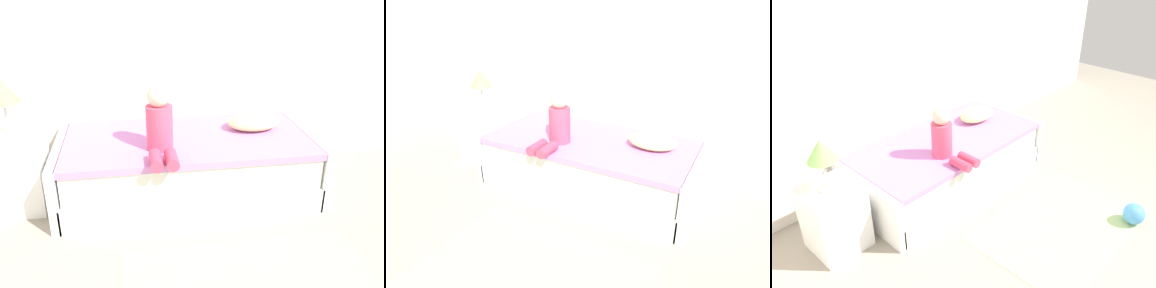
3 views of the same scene
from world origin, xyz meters
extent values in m
cube|color=silver|center=(0.00, 2.60, 1.45)|extent=(7.20, 0.10, 2.90)
cube|color=white|center=(-0.23, 2.00, 0.10)|extent=(2.00, 1.00, 0.20)
cube|color=white|center=(-0.23, 2.00, 0.33)|extent=(1.94, 0.94, 0.25)
cube|color=#C67FD1|center=(-0.23, 2.00, 0.47)|extent=(1.98, 0.98, 0.05)
cube|color=white|center=(-1.25, 2.00, 0.25)|extent=(0.07, 1.00, 0.50)
cube|color=white|center=(0.79, 2.00, 0.25)|extent=(0.07, 1.00, 0.50)
cube|color=white|center=(-1.58, 1.98, 0.30)|extent=(0.44, 0.44, 0.60)
cylinder|color=silver|center=(-1.58, 1.98, 0.61)|extent=(0.15, 0.15, 0.03)
cylinder|color=silver|center=(-1.58, 1.98, 0.75)|extent=(0.02, 0.02, 0.24)
cone|color=#8CCC66|center=(-1.58, 1.98, 0.96)|extent=(0.24, 0.24, 0.18)
cylinder|color=#E04C6B|center=(-0.47, 1.82, 0.67)|extent=(0.20, 0.20, 0.34)
sphere|color=beige|center=(-0.47, 1.82, 0.92)|extent=(0.17, 0.17, 0.17)
cylinder|color=#D83F60|center=(-0.52, 1.52, 0.55)|extent=(0.09, 0.22, 0.09)
cylinder|color=#D83F60|center=(-0.41, 1.52, 0.55)|extent=(0.09, 0.22, 0.09)
ellipsoid|color=#F2E58C|center=(0.35, 2.10, 0.56)|extent=(0.44, 0.30, 0.13)
camera|label=1|loc=(-0.67, -1.05, 1.79)|focal=38.41mm
camera|label=2|loc=(1.11, -0.68, 1.76)|focal=31.20mm
camera|label=3|loc=(-2.70, -0.57, 2.46)|focal=36.44mm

